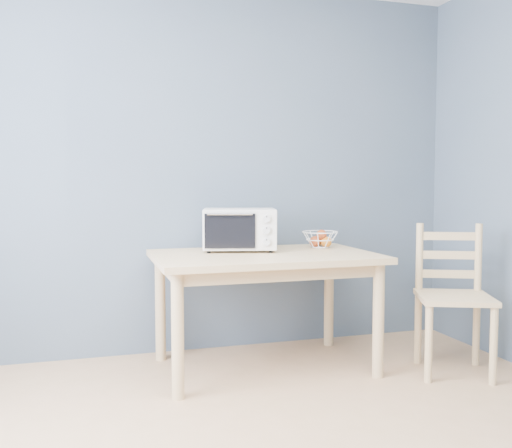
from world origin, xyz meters
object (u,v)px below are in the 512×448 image
object	(u,v)px
dining_table	(264,269)
toaster_oven	(237,229)
dining_chair	(453,300)
fruit_basket	(320,239)

from	to	relation	value
dining_table	toaster_oven	xyz separation A→B (m)	(-0.13, 0.19, 0.25)
toaster_oven	dining_chair	size ratio (longest dim) A/B	0.58
fruit_basket	dining_chair	size ratio (longest dim) A/B	0.32
fruit_basket	toaster_oven	bearing A→B (deg)	-179.70
toaster_oven	fruit_basket	size ratio (longest dim) A/B	1.80
dining_table	fruit_basket	world-z (taller)	fruit_basket
dining_chair	fruit_basket	bearing A→B (deg)	160.87
toaster_oven	dining_chair	xyz separation A→B (m)	(1.26, -0.60, -0.44)
dining_table	fruit_basket	size ratio (longest dim) A/B	4.66
toaster_oven	dining_chair	distance (m)	1.46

